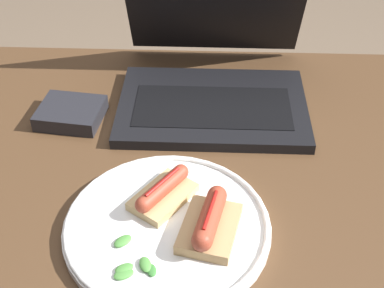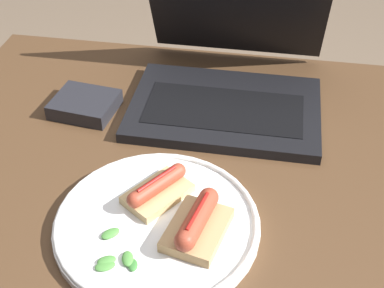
% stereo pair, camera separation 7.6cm
% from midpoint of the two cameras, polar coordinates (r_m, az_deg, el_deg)
% --- Properties ---
extents(desk, '(1.04, 0.64, 0.76)m').
position_cam_midpoint_polar(desk, '(0.92, 2.05, -7.08)').
color(desk, '#4C331E').
rests_on(desk, ground_plane).
extents(laptop, '(0.32, 0.31, 0.21)m').
position_cam_midpoint_polar(laptop, '(0.94, -0.05, 6.98)').
color(laptop, black).
rests_on(laptop, desk).
extents(plate, '(0.28, 0.28, 0.02)m').
position_cam_midpoint_polar(plate, '(0.72, -5.74, -8.82)').
color(plate, white).
rests_on(plate, desk).
extents(sausage_toast_left, '(0.10, 0.11, 0.04)m').
position_cam_midpoint_polar(sausage_toast_left, '(0.74, -6.09, -5.29)').
color(sausage_toast_left, tan).
rests_on(sausage_toast_left, plate).
extents(sausage_toast_middle, '(0.09, 0.11, 0.04)m').
position_cam_midpoint_polar(sausage_toast_middle, '(0.69, -1.27, -8.58)').
color(sausage_toast_middle, tan).
rests_on(sausage_toast_middle, plate).
extents(salad_pile, '(0.06, 0.08, 0.01)m').
position_cam_midpoint_polar(salad_pile, '(0.68, -9.72, -12.43)').
color(salad_pile, '#387A33').
rests_on(salad_pile, plate).
extents(external_drive, '(0.11, 0.10, 0.03)m').
position_cam_midpoint_polar(external_drive, '(0.93, -15.10, 3.11)').
color(external_drive, '#232328').
rests_on(external_drive, desk).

